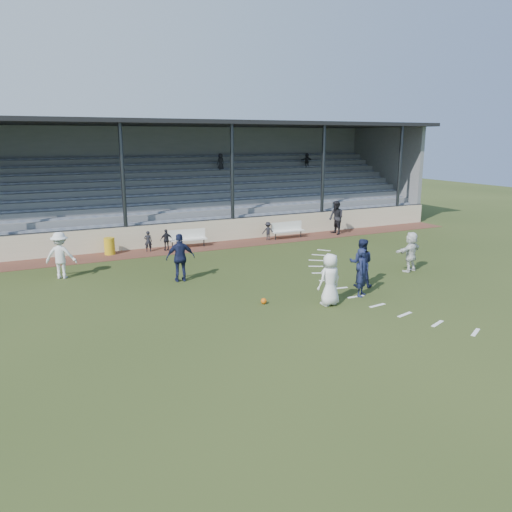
{
  "coord_description": "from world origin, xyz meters",
  "views": [
    {
      "loc": [
        -8.09,
        -14.05,
        5.68
      ],
      "look_at": [
        0.0,
        2.5,
        1.3
      ],
      "focal_mm": 35.0,
      "sensor_mm": 36.0,
      "label": 1
    }
  ],
  "objects_px": {
    "trash_bin": "(110,246)",
    "official": "(336,218)",
    "football": "(264,301)",
    "player_navy_lead": "(362,272)",
    "bench_right": "(287,229)",
    "bench_left": "(187,237)",
    "player_white_lead": "(330,280)"
  },
  "relations": [
    {
      "from": "player_navy_lead",
      "to": "bench_right",
      "type": "bearing_deg",
      "value": 38.85
    },
    {
      "from": "bench_left",
      "to": "football",
      "type": "relative_size",
      "value": 9.72
    },
    {
      "from": "bench_right",
      "to": "football",
      "type": "distance_m",
      "value": 11.73
    },
    {
      "from": "football",
      "to": "player_white_lead",
      "type": "xyz_separation_m",
      "value": [
        2.01,
        -1.09,
        0.81
      ]
    },
    {
      "from": "player_navy_lead",
      "to": "official",
      "type": "height_order",
      "value": "official"
    },
    {
      "from": "trash_bin",
      "to": "football",
      "type": "distance_m",
      "value": 10.69
    },
    {
      "from": "player_white_lead",
      "to": "player_navy_lead",
      "type": "relative_size",
      "value": 1.03
    },
    {
      "from": "trash_bin",
      "to": "official",
      "type": "height_order",
      "value": "official"
    },
    {
      "from": "trash_bin",
      "to": "player_navy_lead",
      "type": "xyz_separation_m",
      "value": [
        7.12,
        -10.85,
        0.46
      ]
    },
    {
      "from": "bench_left",
      "to": "bench_right",
      "type": "height_order",
      "value": "same"
    },
    {
      "from": "bench_left",
      "to": "football",
      "type": "xyz_separation_m",
      "value": [
        -0.55,
        -10.0,
        -0.48
      ]
    },
    {
      "from": "football",
      "to": "player_navy_lead",
      "type": "xyz_separation_m",
      "value": [
        3.66,
        -0.75,
        0.79
      ]
    },
    {
      "from": "player_navy_lead",
      "to": "trash_bin",
      "type": "bearing_deg",
      "value": 87.15
    },
    {
      "from": "bench_right",
      "to": "player_white_lead",
      "type": "height_order",
      "value": "player_white_lead"
    },
    {
      "from": "football",
      "to": "player_navy_lead",
      "type": "bearing_deg",
      "value": -11.53
    },
    {
      "from": "football",
      "to": "player_white_lead",
      "type": "relative_size",
      "value": 0.11
    },
    {
      "from": "bench_left",
      "to": "bench_right",
      "type": "bearing_deg",
      "value": 2.14
    },
    {
      "from": "player_white_lead",
      "to": "official",
      "type": "height_order",
      "value": "official"
    },
    {
      "from": "bench_right",
      "to": "bench_left",
      "type": "bearing_deg",
      "value": 176.34
    },
    {
      "from": "trash_bin",
      "to": "football",
      "type": "height_order",
      "value": "trash_bin"
    },
    {
      "from": "bench_left",
      "to": "trash_bin",
      "type": "xyz_separation_m",
      "value": [
        -4.01,
        0.11,
        -0.15
      ]
    },
    {
      "from": "football",
      "to": "official",
      "type": "height_order",
      "value": "official"
    },
    {
      "from": "football",
      "to": "trash_bin",
      "type": "bearing_deg",
      "value": 108.93
    },
    {
      "from": "official",
      "to": "bench_right",
      "type": "bearing_deg",
      "value": -91.49
    },
    {
      "from": "bench_right",
      "to": "trash_bin",
      "type": "distance_m",
      "value": 9.95
    },
    {
      "from": "bench_right",
      "to": "football",
      "type": "height_order",
      "value": "bench_right"
    },
    {
      "from": "bench_left",
      "to": "trash_bin",
      "type": "relative_size",
      "value": 2.42
    },
    {
      "from": "bench_left",
      "to": "official",
      "type": "distance_m",
      "value": 9.2
    },
    {
      "from": "trash_bin",
      "to": "bench_left",
      "type": "bearing_deg",
      "value": -1.54
    },
    {
      "from": "player_white_lead",
      "to": "trash_bin",
      "type": "bearing_deg",
      "value": -70.91
    },
    {
      "from": "bench_left",
      "to": "player_white_lead",
      "type": "relative_size",
      "value": 1.1
    },
    {
      "from": "player_white_lead",
      "to": "player_navy_lead",
      "type": "distance_m",
      "value": 1.69
    }
  ]
}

